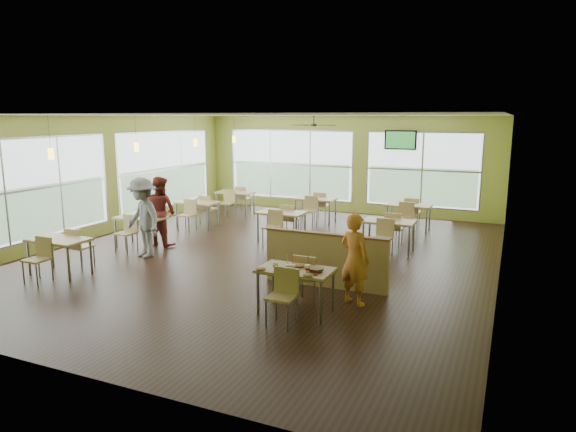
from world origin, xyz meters
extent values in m
plane|color=black|center=(0.00, 0.00, 0.00)|extent=(12.00, 12.00, 0.00)
plane|color=white|center=(0.00, 0.00, 3.20)|extent=(12.00, 12.00, 0.00)
cube|color=#9EAF47|center=(0.00, 6.00, 1.60)|extent=(10.00, 0.04, 3.20)
cube|color=#9EAF47|center=(0.00, -6.00, 1.60)|extent=(10.00, 0.04, 3.20)
cube|color=#9EAF47|center=(-5.00, 0.00, 1.60)|extent=(0.04, 12.00, 3.20)
cube|color=#9EAF47|center=(5.00, 0.00, 1.60)|extent=(0.04, 12.00, 3.20)
cube|color=white|center=(-4.98, -2.00, 1.53)|extent=(0.02, 4.50, 2.35)
cube|color=white|center=(-4.98, 3.00, 1.53)|extent=(0.02, 4.50, 2.35)
cube|color=white|center=(-2.00, 5.98, 1.53)|extent=(4.50, 0.02, 2.35)
cube|color=white|center=(2.50, 5.98, 1.53)|extent=(3.50, 0.02, 2.35)
cube|color=#B7BABC|center=(-4.97, 0.50, 0.35)|extent=(0.04, 9.40, 0.05)
cube|color=#B7BABC|center=(0.25, 5.97, 0.35)|extent=(8.00, 0.04, 0.05)
cube|color=tan|center=(2.00, -3.00, 0.73)|extent=(1.20, 0.70, 0.04)
cube|color=brown|center=(2.00, -3.00, 0.70)|extent=(1.22, 0.71, 0.01)
cylinder|color=slate|center=(1.46, -3.29, 0.35)|extent=(0.05, 0.05, 0.71)
cylinder|color=slate|center=(2.54, -3.29, 0.35)|extent=(0.05, 0.05, 0.71)
cylinder|color=slate|center=(1.46, -2.71, 0.35)|extent=(0.05, 0.05, 0.71)
cylinder|color=slate|center=(2.54, -2.71, 0.35)|extent=(0.05, 0.05, 0.71)
cube|color=tan|center=(2.00, -2.45, 0.45)|extent=(0.42, 0.42, 0.04)
cube|color=tan|center=(2.00, -2.26, 0.67)|extent=(0.42, 0.04, 0.40)
cube|color=tan|center=(2.00, -3.55, 0.45)|extent=(0.42, 0.42, 0.04)
cube|color=tan|center=(2.00, -3.74, 0.67)|extent=(0.42, 0.04, 0.40)
cube|color=tan|center=(2.00, -1.55, 0.50)|extent=(2.40, 0.12, 1.00)
cube|color=brown|center=(2.00, -1.55, 1.02)|extent=(2.40, 0.14, 0.04)
cube|color=tan|center=(-3.20, -3.00, 0.73)|extent=(1.20, 0.70, 0.04)
cube|color=brown|center=(-3.20, -3.00, 0.70)|extent=(1.22, 0.71, 0.01)
cylinder|color=slate|center=(-3.74, -3.29, 0.35)|extent=(0.05, 0.05, 0.71)
cylinder|color=slate|center=(-2.66, -3.29, 0.35)|extent=(0.05, 0.05, 0.71)
cylinder|color=slate|center=(-3.74, -2.71, 0.35)|extent=(0.05, 0.05, 0.71)
cylinder|color=slate|center=(-2.66, -2.71, 0.35)|extent=(0.05, 0.05, 0.71)
cube|color=tan|center=(-3.20, -2.45, 0.45)|extent=(0.42, 0.42, 0.04)
cube|color=tan|center=(-3.20, -2.26, 0.67)|extent=(0.42, 0.04, 0.40)
cube|color=tan|center=(-3.20, -3.55, 0.45)|extent=(0.42, 0.42, 0.04)
cube|color=tan|center=(-3.20, -3.74, 0.67)|extent=(0.42, 0.04, 0.40)
cube|color=tan|center=(-3.20, -0.50, 0.73)|extent=(1.20, 0.70, 0.04)
cube|color=brown|center=(-3.20, -0.50, 0.70)|extent=(1.22, 0.71, 0.01)
cylinder|color=slate|center=(-3.74, -0.79, 0.35)|extent=(0.05, 0.05, 0.71)
cylinder|color=slate|center=(-2.66, -0.79, 0.35)|extent=(0.05, 0.05, 0.71)
cylinder|color=slate|center=(-3.74, -0.21, 0.35)|extent=(0.05, 0.05, 0.71)
cylinder|color=slate|center=(-2.66, -0.21, 0.35)|extent=(0.05, 0.05, 0.71)
cube|color=tan|center=(-3.20, 0.05, 0.45)|extent=(0.42, 0.42, 0.04)
cube|color=tan|center=(-3.20, 0.24, 0.67)|extent=(0.42, 0.04, 0.40)
cube|color=tan|center=(-3.20, -1.05, 0.45)|extent=(0.42, 0.42, 0.04)
cube|color=tan|center=(-3.20, -1.24, 0.67)|extent=(0.42, 0.04, 0.40)
cube|color=tan|center=(-3.20, 2.00, 0.73)|extent=(1.20, 0.70, 0.04)
cube|color=brown|center=(-3.20, 2.00, 0.70)|extent=(1.22, 0.71, 0.01)
cylinder|color=slate|center=(-3.74, 1.71, 0.35)|extent=(0.05, 0.05, 0.71)
cylinder|color=slate|center=(-2.66, 1.71, 0.35)|extent=(0.05, 0.05, 0.71)
cylinder|color=slate|center=(-3.74, 2.29, 0.35)|extent=(0.05, 0.05, 0.71)
cylinder|color=slate|center=(-2.66, 2.29, 0.35)|extent=(0.05, 0.05, 0.71)
cube|color=tan|center=(-3.20, 2.55, 0.45)|extent=(0.42, 0.42, 0.04)
cube|color=tan|center=(-3.20, 2.74, 0.67)|extent=(0.42, 0.04, 0.40)
cube|color=tan|center=(-3.20, 1.45, 0.45)|extent=(0.42, 0.42, 0.04)
cube|color=tan|center=(-3.20, 1.26, 0.67)|extent=(0.42, 0.04, 0.40)
cube|color=tan|center=(-3.20, 4.20, 0.73)|extent=(1.20, 0.70, 0.04)
cube|color=brown|center=(-3.20, 4.20, 0.70)|extent=(1.22, 0.71, 0.01)
cylinder|color=slate|center=(-3.74, 3.91, 0.35)|extent=(0.05, 0.05, 0.71)
cylinder|color=slate|center=(-2.66, 3.91, 0.35)|extent=(0.05, 0.05, 0.71)
cylinder|color=slate|center=(-3.74, 4.49, 0.35)|extent=(0.05, 0.05, 0.71)
cylinder|color=slate|center=(-2.66, 4.49, 0.35)|extent=(0.05, 0.05, 0.71)
cube|color=tan|center=(-3.20, 4.75, 0.45)|extent=(0.42, 0.42, 0.04)
cube|color=tan|center=(-3.20, 4.94, 0.67)|extent=(0.42, 0.04, 0.40)
cube|color=tan|center=(-3.20, 3.65, 0.45)|extent=(0.42, 0.42, 0.04)
cube|color=tan|center=(-3.20, 3.46, 0.67)|extent=(0.42, 0.04, 0.40)
cube|color=tan|center=(-0.30, 1.50, 0.73)|extent=(1.20, 0.70, 0.04)
cube|color=brown|center=(-0.30, 1.50, 0.70)|extent=(1.22, 0.71, 0.01)
cylinder|color=slate|center=(-0.84, 1.21, 0.35)|extent=(0.05, 0.05, 0.71)
cylinder|color=slate|center=(0.24, 1.21, 0.35)|extent=(0.05, 0.05, 0.71)
cylinder|color=slate|center=(-0.84, 1.79, 0.35)|extent=(0.05, 0.05, 0.71)
cylinder|color=slate|center=(0.24, 1.79, 0.35)|extent=(0.05, 0.05, 0.71)
cube|color=tan|center=(-0.30, 2.05, 0.45)|extent=(0.42, 0.42, 0.04)
cube|color=tan|center=(-0.30, 2.24, 0.67)|extent=(0.42, 0.04, 0.40)
cube|color=tan|center=(-0.30, 0.95, 0.45)|extent=(0.42, 0.42, 0.04)
cube|color=tan|center=(-0.30, 0.76, 0.67)|extent=(0.42, 0.04, 0.40)
cube|color=tan|center=(-0.30, 4.00, 0.73)|extent=(1.20, 0.70, 0.04)
cube|color=brown|center=(-0.30, 4.00, 0.70)|extent=(1.22, 0.71, 0.01)
cylinder|color=slate|center=(-0.84, 3.71, 0.35)|extent=(0.05, 0.05, 0.71)
cylinder|color=slate|center=(0.24, 3.71, 0.35)|extent=(0.05, 0.05, 0.71)
cylinder|color=slate|center=(-0.84, 4.29, 0.35)|extent=(0.05, 0.05, 0.71)
cylinder|color=slate|center=(0.24, 4.29, 0.35)|extent=(0.05, 0.05, 0.71)
cube|color=tan|center=(-0.30, 4.55, 0.45)|extent=(0.42, 0.42, 0.04)
cube|color=tan|center=(-0.30, 4.74, 0.67)|extent=(0.42, 0.04, 0.40)
cube|color=tan|center=(-0.30, 3.45, 0.45)|extent=(0.42, 0.42, 0.04)
cube|color=tan|center=(-0.30, 3.26, 0.67)|extent=(0.42, 0.04, 0.40)
cube|color=tan|center=(2.50, 1.50, 0.73)|extent=(1.20, 0.70, 0.04)
cube|color=brown|center=(2.50, 1.50, 0.70)|extent=(1.22, 0.71, 0.01)
cylinder|color=slate|center=(1.96, 1.21, 0.35)|extent=(0.05, 0.05, 0.71)
cylinder|color=slate|center=(3.04, 1.21, 0.35)|extent=(0.05, 0.05, 0.71)
cylinder|color=slate|center=(1.96, 1.79, 0.35)|extent=(0.05, 0.05, 0.71)
cylinder|color=slate|center=(3.04, 1.79, 0.35)|extent=(0.05, 0.05, 0.71)
cube|color=tan|center=(2.50, 2.05, 0.45)|extent=(0.42, 0.42, 0.04)
cube|color=tan|center=(2.50, 2.24, 0.67)|extent=(0.42, 0.04, 0.40)
cube|color=tan|center=(2.50, 0.95, 0.45)|extent=(0.42, 0.42, 0.04)
cube|color=tan|center=(2.50, 0.76, 0.67)|extent=(0.42, 0.04, 0.40)
cube|color=tan|center=(2.50, 4.00, 0.73)|extent=(1.20, 0.70, 0.04)
cube|color=brown|center=(2.50, 4.00, 0.70)|extent=(1.22, 0.71, 0.01)
cylinder|color=slate|center=(1.96, 3.71, 0.35)|extent=(0.05, 0.05, 0.71)
cylinder|color=slate|center=(3.04, 3.71, 0.35)|extent=(0.05, 0.05, 0.71)
cylinder|color=slate|center=(1.96, 4.29, 0.35)|extent=(0.05, 0.05, 0.71)
cylinder|color=slate|center=(3.04, 4.29, 0.35)|extent=(0.05, 0.05, 0.71)
cube|color=tan|center=(2.50, 4.55, 0.45)|extent=(0.42, 0.42, 0.04)
cube|color=tan|center=(2.50, 4.74, 0.67)|extent=(0.42, 0.04, 0.40)
cube|color=tan|center=(2.50, 3.45, 0.45)|extent=(0.42, 0.42, 0.04)
cube|color=tan|center=(2.50, 3.26, 0.67)|extent=(0.42, 0.04, 0.40)
cylinder|color=#2D2119|center=(-3.20, -3.00, 2.85)|extent=(0.01, 0.01, 0.70)
cylinder|color=yellow|center=(-3.20, -3.00, 2.45)|extent=(0.11, 0.11, 0.22)
cylinder|color=#2D2119|center=(-3.20, -0.50, 2.85)|extent=(0.01, 0.01, 0.70)
cylinder|color=yellow|center=(-3.20, -0.50, 2.45)|extent=(0.11, 0.11, 0.22)
cylinder|color=#2D2119|center=(-3.20, 2.00, 2.85)|extent=(0.01, 0.01, 0.70)
cylinder|color=yellow|center=(-3.20, 2.00, 2.45)|extent=(0.11, 0.11, 0.22)
cylinder|color=#2D2119|center=(-3.20, 4.20, 2.85)|extent=(0.01, 0.01, 0.70)
cylinder|color=yellow|center=(-3.20, 4.20, 2.45)|extent=(0.11, 0.11, 0.22)
cylinder|color=#2D2119|center=(0.00, 3.00, 3.08)|extent=(0.03, 0.03, 0.24)
cylinder|color=#2D2119|center=(0.00, 3.00, 2.94)|extent=(0.16, 0.16, 0.06)
cube|color=#2D2119|center=(0.35, 3.00, 2.94)|extent=(0.55, 0.10, 0.01)
cube|color=#2D2119|center=(0.00, 3.35, 2.94)|extent=(0.10, 0.55, 0.01)
cube|color=#2D2119|center=(-0.35, 3.00, 2.94)|extent=(0.55, 0.10, 0.01)
cube|color=#2D2119|center=(0.00, 2.65, 2.94)|extent=(0.10, 0.55, 0.01)
cube|color=black|center=(1.80, 5.90, 2.45)|extent=(1.00, 0.06, 0.60)
cube|color=#2A7C33|center=(1.80, 5.87, 2.45)|extent=(0.90, 0.01, 0.52)
imported|color=#E04918|center=(2.75, -2.22, 0.80)|extent=(0.68, 0.57, 1.59)
imported|color=maroon|center=(-2.84, -0.18, 0.87)|extent=(0.93, 0.78, 1.73)
imported|color=slate|center=(-2.52, -1.22, 0.91)|extent=(1.35, 1.07, 1.83)
cone|color=white|center=(1.72, -3.17, 0.81)|extent=(0.09, 0.09, 0.12)
cylinder|color=red|center=(1.72, -3.17, 0.81)|extent=(0.08, 0.08, 0.03)
cylinder|color=white|center=(1.72, -3.17, 0.87)|extent=(0.09, 0.09, 0.01)
cylinder|color=#1A92EB|center=(1.72, -3.17, 0.98)|extent=(0.01, 0.06, 0.21)
cone|color=white|center=(1.94, -3.21, 0.81)|extent=(0.09, 0.09, 0.11)
cylinder|color=red|center=(1.94, -3.21, 0.81)|extent=(0.08, 0.08, 0.03)
cylinder|color=white|center=(1.94, -3.21, 0.87)|extent=(0.09, 0.09, 0.01)
cylinder|color=#D6C80F|center=(1.94, -3.21, 0.97)|extent=(0.02, 0.05, 0.21)
cone|color=white|center=(2.04, -3.22, 0.81)|extent=(0.09, 0.09, 0.13)
cylinder|color=red|center=(2.04, -3.22, 0.82)|extent=(0.09, 0.09, 0.04)
cylinder|color=white|center=(2.04, -3.22, 0.88)|extent=(0.10, 0.10, 0.01)
cylinder|color=red|center=(2.04, -3.22, 0.99)|extent=(0.02, 0.06, 0.23)
cone|color=white|center=(2.25, -3.11, 0.81)|extent=(0.09, 0.09, 0.12)
cylinder|color=red|center=(2.25, -3.11, 0.81)|extent=(0.08, 0.08, 0.03)
cylinder|color=white|center=(2.25, -3.11, 0.87)|extent=(0.09, 0.09, 0.01)
cylinder|color=red|center=(2.25, -3.11, 0.98)|extent=(0.02, 0.06, 0.22)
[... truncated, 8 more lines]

